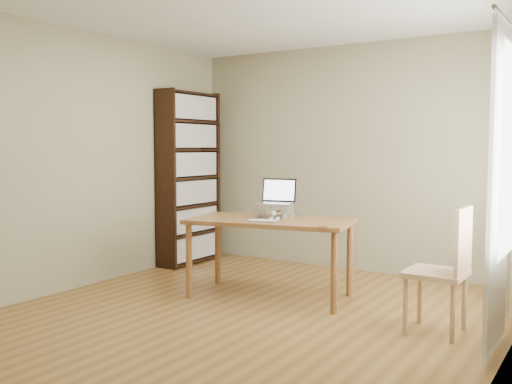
{
  "coord_description": "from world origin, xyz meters",
  "views": [
    {
      "loc": [
        2.59,
        -3.89,
        1.43
      ],
      "look_at": [
        -0.3,
        0.66,
        1.0
      ],
      "focal_mm": 40.0,
      "sensor_mm": 36.0,
      "label": 1
    }
  ],
  "objects_px": {
    "laptop": "(278,198)",
    "cat": "(280,211)",
    "desk": "(270,228)",
    "bookshelf": "(189,178)",
    "chair": "(446,266)",
    "keyboard": "(262,221)"
  },
  "relations": [
    {
      "from": "laptop",
      "to": "cat",
      "type": "height_order",
      "value": "laptop"
    },
    {
      "from": "desk",
      "to": "bookshelf",
      "type": "bearing_deg",
      "value": 141.47
    },
    {
      "from": "bookshelf",
      "to": "chair",
      "type": "distance_m",
      "value": 3.57
    },
    {
      "from": "bookshelf",
      "to": "laptop",
      "type": "bearing_deg",
      "value": -23.45
    },
    {
      "from": "bookshelf",
      "to": "desk",
      "type": "xyz_separation_m",
      "value": [
        1.68,
        -0.87,
        -0.39
      ]
    },
    {
      "from": "cat",
      "to": "bookshelf",
      "type": "bearing_deg",
      "value": 136.81
    },
    {
      "from": "laptop",
      "to": "keyboard",
      "type": "relative_size",
      "value": 1.32
    },
    {
      "from": "chair",
      "to": "desk",
      "type": "bearing_deg",
      "value": 173.74
    },
    {
      "from": "desk",
      "to": "chair",
      "type": "distance_m",
      "value": 1.7
    },
    {
      "from": "keyboard",
      "to": "cat",
      "type": "bearing_deg",
      "value": 78.67
    },
    {
      "from": "keyboard",
      "to": "cat",
      "type": "relative_size",
      "value": 0.59
    },
    {
      "from": "chair",
      "to": "bookshelf",
      "type": "bearing_deg",
      "value": 163.13
    },
    {
      "from": "desk",
      "to": "chair",
      "type": "height_order",
      "value": "chair"
    },
    {
      "from": "bookshelf",
      "to": "desk",
      "type": "bearing_deg",
      "value": -27.34
    },
    {
      "from": "bookshelf",
      "to": "laptop",
      "type": "xyz_separation_m",
      "value": [
        1.68,
        -0.73,
        -0.11
      ]
    },
    {
      "from": "laptop",
      "to": "keyboard",
      "type": "height_order",
      "value": "laptop"
    },
    {
      "from": "bookshelf",
      "to": "laptop",
      "type": "relative_size",
      "value": 5.55
    },
    {
      "from": "keyboard",
      "to": "chair",
      "type": "bearing_deg",
      "value": -12.29
    },
    {
      "from": "keyboard",
      "to": "chair",
      "type": "height_order",
      "value": "chair"
    },
    {
      "from": "cat",
      "to": "chair",
      "type": "height_order",
      "value": "chair"
    },
    {
      "from": "chair",
      "to": "keyboard",
      "type": "bearing_deg",
      "value": -178.82
    },
    {
      "from": "cat",
      "to": "chair",
      "type": "distance_m",
      "value": 1.7
    }
  ]
}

